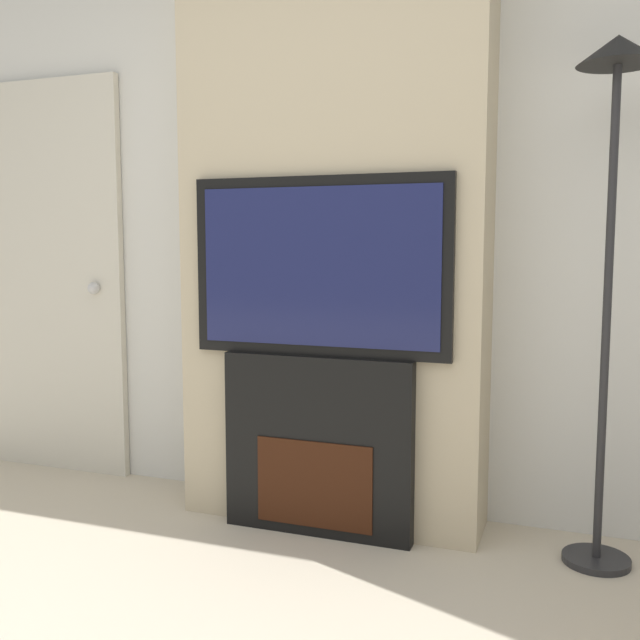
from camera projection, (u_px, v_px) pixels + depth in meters
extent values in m
cube|color=silver|center=(349.00, 203.00, 3.13)|extent=(6.00, 0.06, 2.70)
cube|color=#BCAD8E|center=(334.00, 201.00, 2.94)|extent=(1.27, 0.34, 2.70)
cube|color=black|center=(320.00, 444.00, 2.89)|extent=(0.78, 0.14, 0.73)
cube|color=#33160A|center=(314.00, 484.00, 2.84)|extent=(0.49, 0.01, 0.35)
cube|color=black|center=(320.00, 267.00, 2.81)|extent=(1.06, 0.06, 0.71)
cube|color=#191E4C|center=(317.00, 267.00, 2.78)|extent=(0.98, 0.01, 0.62)
cylinder|color=#262628|center=(596.00, 560.00, 2.63)|extent=(0.24, 0.24, 0.03)
cylinder|color=#262628|center=(607.00, 320.00, 2.53)|extent=(0.03, 0.03, 1.76)
cone|color=black|center=(618.00, 50.00, 2.43)|extent=(0.28, 0.28, 0.10)
cube|color=beige|center=(46.00, 279.00, 3.67)|extent=(0.92, 0.04, 1.99)
sphere|color=silver|center=(94.00, 288.00, 3.52)|extent=(0.06, 0.06, 0.06)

